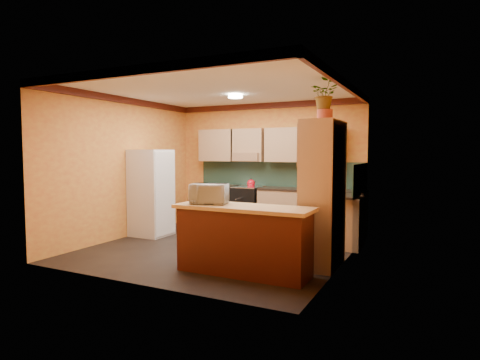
% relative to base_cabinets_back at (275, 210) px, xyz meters
% --- Properties ---
extents(room_shell, '(4.24, 4.24, 2.72)m').
position_rel_base_cabinets_back_xyz_m(room_shell, '(-0.29, -1.52, 1.65)').
color(room_shell, black).
rests_on(room_shell, ground).
extents(base_cabinets_back, '(3.65, 0.60, 0.88)m').
position_rel_base_cabinets_back_xyz_m(base_cabinets_back, '(0.00, 0.00, 0.00)').
color(base_cabinets_back, tan).
rests_on(base_cabinets_back, ground).
extents(countertop_back, '(3.65, 0.62, 0.04)m').
position_rel_base_cabinets_back_xyz_m(countertop_back, '(0.00, -0.00, 0.46)').
color(countertop_back, black).
rests_on(countertop_back, base_cabinets_back).
extents(stove, '(0.58, 0.58, 0.91)m').
position_rel_base_cabinets_back_xyz_m(stove, '(-0.62, -0.00, 0.02)').
color(stove, black).
rests_on(stove, ground).
extents(kettle, '(0.20, 0.20, 0.18)m').
position_rel_base_cabinets_back_xyz_m(kettle, '(-0.52, -0.05, 0.56)').
color(kettle, red).
rests_on(kettle, stove).
extents(sink, '(0.48, 0.40, 0.03)m').
position_rel_base_cabinets_back_xyz_m(sink, '(0.78, 0.00, 0.50)').
color(sink, silver).
rests_on(sink, countertop_back).
extents(base_cabinets_right, '(0.60, 0.80, 0.88)m').
position_rel_base_cabinets_back_xyz_m(base_cabinets_right, '(1.49, -0.80, 0.00)').
color(base_cabinets_right, tan).
rests_on(base_cabinets_right, ground).
extents(countertop_right, '(0.62, 0.80, 0.04)m').
position_rel_base_cabinets_back_xyz_m(countertop_right, '(1.49, -0.80, 0.46)').
color(countertop_right, black).
rests_on(countertop_right, base_cabinets_right).
extents(fridge, '(0.68, 0.66, 1.70)m').
position_rel_base_cabinets_back_xyz_m(fridge, '(-2.06, -1.45, 0.41)').
color(fridge, silver).
rests_on(fridge, ground).
extents(pantry, '(0.48, 0.90, 2.10)m').
position_rel_base_cabinets_back_xyz_m(pantry, '(1.54, -2.06, 0.61)').
color(pantry, tan).
rests_on(pantry, ground).
extents(fern_pot, '(0.22, 0.22, 0.16)m').
position_rel_base_cabinets_back_xyz_m(fern_pot, '(1.54, -2.01, 1.74)').
color(fern_pot, '#AC4129').
rests_on(fern_pot, pantry).
extents(fern, '(0.43, 0.39, 0.43)m').
position_rel_base_cabinets_back_xyz_m(fern, '(1.54, -2.01, 2.03)').
color(fern, tan).
rests_on(fern, fern_pot).
extents(breakfast_bar, '(1.80, 0.55, 0.88)m').
position_rel_base_cabinets_back_xyz_m(breakfast_bar, '(0.68, -2.91, 0.00)').
color(breakfast_bar, '#481B10').
rests_on(breakfast_bar, ground).
extents(bar_top, '(1.90, 0.65, 0.05)m').
position_rel_base_cabinets_back_xyz_m(bar_top, '(0.68, -2.91, 0.47)').
color(bar_top, tan).
rests_on(bar_top, breakfast_bar).
extents(microwave, '(0.58, 0.47, 0.28)m').
position_rel_base_cabinets_back_xyz_m(microwave, '(0.15, -2.91, 0.63)').
color(microwave, silver).
rests_on(microwave, bar_top).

